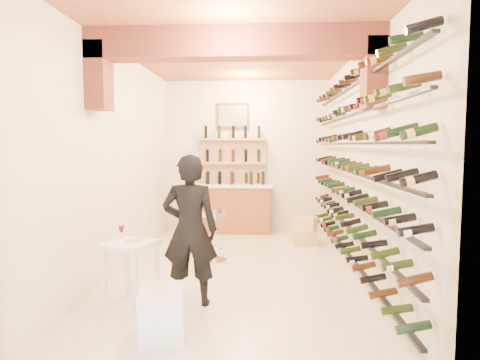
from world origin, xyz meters
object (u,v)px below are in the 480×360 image
(back_counter, at_px, (232,207))
(chrome_barstool, at_px, (214,233))
(crate_lower, at_px, (305,237))
(tasting_table, at_px, (130,254))
(wine_rack, at_px, (346,165))
(person, at_px, (190,230))
(white_stool, at_px, (162,314))

(back_counter, bearing_deg, chrome_barstool, -92.97)
(back_counter, height_order, crate_lower, back_counter)
(tasting_table, bearing_deg, crate_lower, 73.79)
(back_counter, relative_size, chrome_barstool, 2.15)
(wine_rack, bearing_deg, person, -146.12)
(back_counter, bearing_deg, wine_rack, -55.34)
(crate_lower, bearing_deg, tasting_table, -126.16)
(white_stool, relative_size, person, 0.29)
(wine_rack, distance_m, back_counter, 3.38)
(white_stool, distance_m, chrome_barstool, 2.68)
(back_counter, bearing_deg, person, -92.57)
(tasting_table, xyz_separation_m, chrome_barstool, (0.73, 1.87, -0.15))
(wine_rack, xyz_separation_m, crate_lower, (-0.41, 1.64, -1.41))
(back_counter, distance_m, white_stool, 4.93)
(wine_rack, distance_m, tasting_table, 3.19)
(tasting_table, relative_size, chrome_barstool, 1.14)
(back_counter, xyz_separation_m, crate_lower, (1.42, -1.01, -0.40))
(wine_rack, height_order, chrome_barstool, wine_rack)
(chrome_barstool, bearing_deg, wine_rack, -11.77)
(back_counter, xyz_separation_m, white_stool, (-0.29, -4.91, -0.28))
(wine_rack, bearing_deg, crate_lower, 103.95)
(white_stool, relative_size, crate_lower, 1.14)
(wine_rack, relative_size, crate_lower, 12.78)
(person, xyz_separation_m, crate_lower, (1.60, 2.99, -0.73))
(wine_rack, height_order, white_stool, wine_rack)
(tasting_table, bearing_deg, person, 29.43)
(wine_rack, distance_m, crate_lower, 2.20)
(chrome_barstool, bearing_deg, white_stool, -93.68)
(person, bearing_deg, back_counter, -93.78)
(wine_rack, relative_size, chrome_barstool, 7.21)
(tasting_table, distance_m, white_stool, 1.04)
(white_stool, xyz_separation_m, chrome_barstool, (0.17, 2.67, 0.20))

